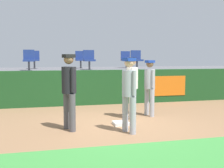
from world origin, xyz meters
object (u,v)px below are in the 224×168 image
first_base (121,123)px  seat_front_right (136,59)px  player_fielder_home (132,83)px  player_coach_visitor (129,90)px  player_umpire (69,87)px  seat_front_center (89,59)px  seat_front_left (29,59)px  seat_back_center (81,58)px  seat_back_left (34,59)px  seat_back_right (126,58)px  player_runner_visitor (150,84)px

first_base → seat_front_right: bearing=66.8°
player_fielder_home → player_coach_visitor: bearing=-7.2°
player_umpire → seat_front_center: bearing=146.0°
first_base → seat_front_left: bearing=118.1°
seat_back_center → seat_front_left: (-2.33, -1.80, -0.00)m
seat_back_left → seat_front_left: (-0.16, -1.80, -0.00)m
player_umpire → seat_back_right: (3.48, 6.78, 0.65)m
player_runner_visitor → seat_back_right: bearing=160.7°
player_umpire → seat_front_right: size_ratio=2.22×
player_umpire → seat_back_center: (1.16, 6.78, 0.65)m
player_runner_visitor → seat_back_center: (-1.37, 5.65, 0.75)m
seat_front_right → seat_front_center: (-2.13, 0.00, 0.00)m
seat_front_right → seat_back_right: bearing=88.3°
seat_front_right → seat_back_left: bearing=157.9°
first_base → player_runner_visitor: 1.76m
player_fielder_home → player_runner_visitor: 0.66m
seat_front_right → seat_back_right: same height
seat_front_left → first_base: bearing=-61.9°
seat_back_left → seat_back_right: same height
first_base → seat_back_left: (-2.38, 6.57, 1.70)m
player_runner_visitor → seat_front_right: seat_front_right is taller
first_base → seat_back_center: 6.79m
player_coach_visitor → seat_back_left: seat_back_left is taller
first_base → seat_back_left: bearing=109.9°
player_coach_visitor → player_fielder_home: bearing=142.4°
seat_back_left → seat_back_right: bearing=0.0°
player_coach_visitor → player_umpire: 1.47m
player_umpire → seat_back_left: bearing=169.0°
player_fielder_home → seat_back_center: (-0.75, 5.87, 0.70)m
seat_back_right → seat_back_center: bearing=180.0°
player_fielder_home → seat_front_center: size_ratio=2.13×
player_fielder_home → seat_front_center: 4.17m
player_umpire → seat_back_left: 6.89m
first_base → seat_back_right: (2.10, 6.57, 1.70)m
seat_back_right → seat_front_left: size_ratio=1.00×
first_base → player_coach_visitor: size_ratio=0.22×
seat_front_right → seat_front_center: same height
seat_back_left → seat_front_left: same height
player_coach_visitor → seat_back_center: seat_back_center is taller
player_runner_visitor → seat_back_right: seat_back_right is taller
seat_front_right → seat_front_center: size_ratio=1.00×
player_runner_visitor → player_umpire: 2.78m
seat_front_left → seat_back_center: bearing=37.7°
player_umpire → seat_back_center: size_ratio=2.22×
player_runner_visitor → first_base: bearing=-61.6°
seat_front_center → seat_back_center: (-0.13, 1.80, -0.00)m
seat_back_right → seat_front_left: (-4.64, -1.80, -0.00)m
player_runner_visitor → seat_back_left: (-3.54, 5.65, 0.75)m
seat_front_center → seat_front_left: (-2.46, -0.00, -0.00)m
seat_front_right → seat_back_right: 1.80m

